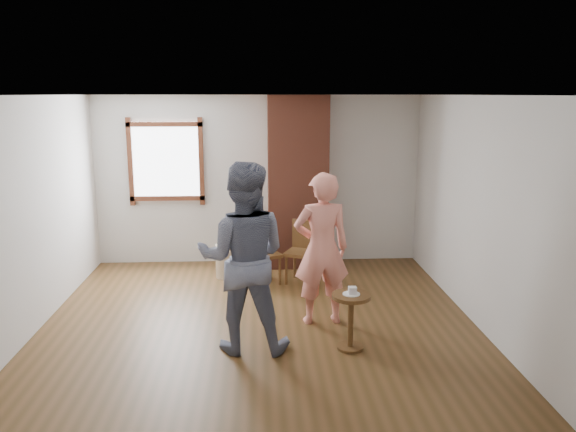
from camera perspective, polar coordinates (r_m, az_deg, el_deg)
The scene contains 12 objects.
ground at distance 6.45m, azimuth -2.91°, elevation -11.61°, with size 5.50×5.50×0.00m, color brown.
room_shell at distance 6.55m, azimuth -3.60°, elevation 5.23°, with size 5.04×5.52×2.62m.
brick_chimney at distance 8.52m, azimuth 0.98°, elevation 3.44°, with size 0.90×0.50×2.60m, color brown.
stoneware_crock at distance 8.21m, azimuth -6.04°, elevation -4.53°, with size 0.38×0.38×0.49m, color tan.
dark_pot at distance 8.68m, azimuth -4.30°, elevation -4.70°, with size 0.16×0.16×0.16m, color black.
dining_chair_left at distance 7.89m, azimuth -2.62°, elevation -3.46°, with size 0.52×0.52×0.84m.
dining_chair_right at distance 7.93m, azimuth 1.55°, elevation -3.26°, with size 0.54×0.54×0.87m.
side_table at distance 5.92m, azimuth 6.41°, elevation -9.70°, with size 0.40×0.40×0.60m.
cake_plate at distance 5.85m, azimuth 6.45°, elevation -7.88°, with size 0.18×0.18×0.01m, color white.
cake_slice at distance 5.84m, azimuth 6.56°, elevation -7.56°, with size 0.08×0.07×0.06m, color white.
man at distance 5.73m, azimuth -4.57°, elevation -4.26°, with size 0.96×0.74×1.97m, color #131936.
person_pink at distance 6.42m, azimuth 3.43°, elevation -3.35°, with size 0.64×0.42×1.77m, color #FE937F.
Camera 1 is at (0.01, -5.90, 2.61)m, focal length 35.00 mm.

